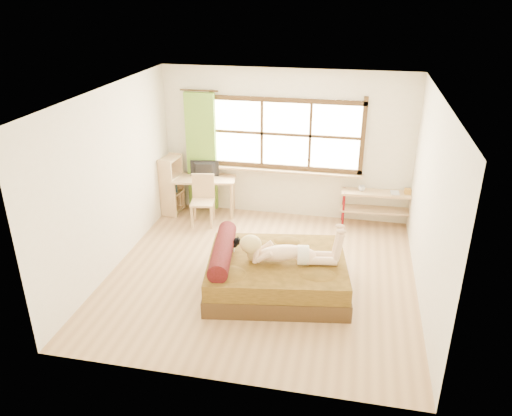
% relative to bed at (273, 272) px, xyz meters
% --- Properties ---
extents(floor, '(4.50, 4.50, 0.00)m').
position_rel_bed_xyz_m(floor, '(-0.24, 0.32, -0.26)').
color(floor, '#9E754C').
rests_on(floor, ground).
extents(ceiling, '(4.50, 4.50, 0.00)m').
position_rel_bed_xyz_m(ceiling, '(-0.24, 0.32, 2.44)').
color(ceiling, white).
rests_on(ceiling, wall_back).
extents(wall_back, '(4.50, 0.00, 4.50)m').
position_rel_bed_xyz_m(wall_back, '(-0.24, 2.57, 1.09)').
color(wall_back, silver).
rests_on(wall_back, floor).
extents(wall_front, '(4.50, 0.00, 4.50)m').
position_rel_bed_xyz_m(wall_front, '(-0.24, -1.93, 1.09)').
color(wall_front, silver).
rests_on(wall_front, floor).
extents(wall_left, '(0.00, 4.50, 4.50)m').
position_rel_bed_xyz_m(wall_left, '(-2.49, 0.32, 1.09)').
color(wall_left, silver).
rests_on(wall_left, floor).
extents(wall_right, '(0.00, 4.50, 4.50)m').
position_rel_bed_xyz_m(wall_right, '(2.01, 0.32, 1.09)').
color(wall_right, silver).
rests_on(wall_right, floor).
extents(window, '(2.80, 0.16, 1.46)m').
position_rel_bed_xyz_m(window, '(-0.24, 2.54, 1.25)').
color(window, '#FFEDBF').
rests_on(window, wall_back).
extents(curtain, '(0.55, 0.10, 2.20)m').
position_rel_bed_xyz_m(curtain, '(-1.79, 2.45, 0.89)').
color(curtain, '#4A7D22').
rests_on(curtain, wall_back).
extents(bed, '(2.16, 1.84, 0.74)m').
position_rel_bed_xyz_m(bed, '(0.00, 0.00, 0.00)').
color(bed, '#34250F').
rests_on(bed, floor).
extents(woman, '(1.40, 0.59, 0.58)m').
position_rel_bed_xyz_m(woman, '(0.20, -0.04, 0.51)').
color(woman, beige).
rests_on(woman, bed).
extents(kitten, '(0.31, 0.16, 0.23)m').
position_rel_bed_xyz_m(kitten, '(-0.67, 0.11, 0.34)').
color(kitten, black).
rests_on(kitten, bed).
extents(desk, '(1.22, 0.71, 0.72)m').
position_rel_bed_xyz_m(desk, '(-1.71, 2.27, 0.36)').
color(desk, tan).
rests_on(desk, floor).
extents(monitor, '(0.53, 0.16, 0.30)m').
position_rel_bed_xyz_m(monitor, '(-1.71, 2.32, 0.61)').
color(monitor, black).
rests_on(monitor, desk).
extents(chair, '(0.46, 0.46, 0.90)m').
position_rel_bed_xyz_m(chair, '(-1.62, 1.91, 0.24)').
color(chair, tan).
rests_on(chair, floor).
extents(pipe_shelf, '(1.31, 0.40, 0.73)m').
position_rel_bed_xyz_m(pipe_shelf, '(1.48, 2.39, 0.21)').
color(pipe_shelf, tan).
rests_on(pipe_shelf, floor).
extents(cup, '(0.12, 0.12, 0.09)m').
position_rel_bed_xyz_m(cup, '(1.16, 2.39, 0.43)').
color(cup, gray).
rests_on(cup, pipe_shelf).
extents(book, '(0.16, 0.21, 0.02)m').
position_rel_bed_xyz_m(book, '(1.66, 2.39, 0.39)').
color(book, gray).
rests_on(book, pipe_shelf).
extents(bookshelf, '(0.32, 0.51, 1.10)m').
position_rel_bed_xyz_m(bookshelf, '(-2.32, 2.20, 0.30)').
color(bookshelf, tan).
rests_on(bookshelf, floor).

